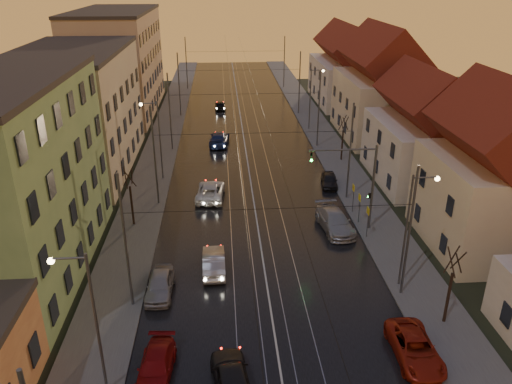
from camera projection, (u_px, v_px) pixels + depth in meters
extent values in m
cube|color=black|center=(245.00, 145.00, 60.17)|extent=(16.00, 120.00, 0.04)
cube|color=#4C4C4C|center=(161.00, 147.00, 59.51)|extent=(4.00, 120.00, 0.15)
cube|color=#4C4C4C|center=(327.00, 143.00, 60.79)|extent=(4.00, 120.00, 0.15)
cube|color=gray|center=(227.00, 146.00, 60.02)|extent=(0.06, 120.00, 0.03)
cube|color=gray|center=(239.00, 145.00, 60.11)|extent=(0.06, 120.00, 0.03)
cube|color=gray|center=(251.00, 145.00, 60.21)|extent=(0.06, 120.00, 0.03)
cube|color=gray|center=(263.00, 145.00, 60.30)|extent=(0.06, 120.00, 0.03)
cube|color=tan|center=(77.00, 112.00, 51.15)|extent=(10.00, 20.00, 12.00)
cube|color=tan|center=(119.00, 63.00, 72.63)|extent=(10.00, 24.00, 14.00)
cube|color=beige|center=(489.00, 203.00, 37.06)|extent=(8.50, 10.00, 7.00)
pyramid|color=maroon|center=(504.00, 133.00, 34.87)|extent=(8.67, 10.20, 3.80)
cube|color=beige|center=(423.00, 152.00, 49.11)|extent=(9.00, 12.00, 6.00)
pyramid|color=maroon|center=(429.00, 106.00, 47.25)|extent=(9.18, 12.24, 3.20)
cube|color=beige|center=(379.00, 106.00, 62.49)|extent=(9.00, 14.00, 7.50)
pyramid|color=maroon|center=(384.00, 60.00, 60.16)|extent=(9.18, 14.28, 4.00)
cube|color=beige|center=(345.00, 81.00, 79.10)|extent=(9.00, 16.00, 6.50)
pyramid|color=maroon|center=(347.00, 49.00, 77.08)|extent=(9.18, 16.32, 3.50)
cylinder|color=#595B60|center=(126.00, 243.00, 29.54)|extent=(0.16, 0.16, 9.00)
cylinder|color=#595B60|center=(409.00, 234.00, 30.64)|extent=(0.16, 0.16, 9.00)
cylinder|color=#595B60|center=(155.00, 157.00, 43.21)|extent=(0.16, 0.16, 9.00)
cylinder|color=#595B60|center=(350.00, 153.00, 44.32)|extent=(0.16, 0.16, 9.00)
cylinder|color=#595B60|center=(170.00, 113.00, 56.89)|extent=(0.16, 0.16, 9.00)
cylinder|color=#595B60|center=(319.00, 110.00, 58.00)|extent=(0.16, 0.16, 9.00)
cylinder|color=#595B60|center=(179.00, 85.00, 70.57)|extent=(0.16, 0.16, 9.00)
cylinder|color=#595B60|center=(299.00, 83.00, 71.67)|extent=(0.16, 0.16, 9.00)
cylinder|color=#595B60|center=(186.00, 64.00, 86.98)|extent=(0.16, 0.16, 9.00)
cylinder|color=#595B60|center=(284.00, 62.00, 88.09)|extent=(0.16, 0.16, 9.00)
cylinder|color=#595B60|center=(97.00, 327.00, 23.34)|extent=(0.14, 0.14, 8.00)
cylinder|color=#595B60|center=(67.00, 258.00, 21.75)|extent=(1.60, 0.10, 0.10)
sphere|color=#FFD88C|center=(51.00, 261.00, 21.75)|extent=(0.32, 0.32, 0.32)
cylinder|color=#595B60|center=(406.00, 233.00, 31.77)|extent=(0.14, 0.14, 8.00)
cylinder|color=#595B60|center=(426.00, 177.00, 30.28)|extent=(1.60, 0.10, 0.10)
sphere|color=#FFD88C|center=(437.00, 179.00, 30.37)|extent=(0.32, 0.32, 0.32)
cylinder|color=#595B60|center=(160.00, 141.00, 48.88)|extent=(0.14, 0.14, 8.00)
cylinder|color=#595B60|center=(148.00, 103.00, 47.28)|extent=(1.60, 0.10, 0.10)
sphere|color=#FFD88C|center=(141.00, 104.00, 47.28)|extent=(0.32, 0.32, 0.32)
cylinder|color=#595B60|center=(310.00, 100.00, 64.59)|extent=(0.14, 0.14, 8.00)
cylinder|color=#595B60|center=(318.00, 70.00, 63.11)|extent=(1.60, 0.10, 0.10)
sphere|color=#FFD88C|center=(323.00, 71.00, 63.19)|extent=(0.32, 0.32, 0.32)
cylinder|color=#595B60|center=(373.00, 189.00, 39.24)|extent=(0.20, 0.20, 7.20)
cylinder|color=#595B60|center=(343.00, 150.00, 37.73)|extent=(5.20, 0.14, 0.14)
imported|color=black|center=(311.00, 158.00, 37.82)|extent=(0.15, 0.18, 0.90)
sphere|color=#19FF3F|center=(311.00, 160.00, 37.77)|extent=(0.20, 0.20, 0.20)
cylinder|color=black|center=(132.00, 206.00, 40.58)|extent=(0.18, 0.18, 3.50)
cylinder|color=black|center=(132.00, 177.00, 39.64)|extent=(0.37, 0.92, 1.61)
cylinder|color=black|center=(128.00, 176.00, 39.75)|extent=(0.91, 0.40, 1.61)
cylinder|color=black|center=(126.00, 178.00, 39.45)|extent=(0.37, 0.92, 1.61)
cylinder|color=black|center=(130.00, 178.00, 39.36)|extent=(0.84, 0.54, 1.62)
cylinder|color=black|center=(448.00, 299.00, 29.13)|extent=(0.18, 0.18, 3.50)
cylinder|color=black|center=(458.00, 260.00, 28.18)|extent=(0.37, 0.92, 1.61)
cylinder|color=black|center=(452.00, 259.00, 28.30)|extent=(0.91, 0.40, 1.61)
cylinder|color=black|center=(452.00, 262.00, 28.00)|extent=(0.37, 0.92, 1.61)
cylinder|color=black|center=(459.00, 263.00, 27.90)|extent=(0.84, 0.54, 1.62)
cylinder|color=black|center=(342.00, 146.00, 54.67)|extent=(0.18, 0.18, 3.50)
cylinder|color=black|center=(346.00, 123.00, 53.73)|extent=(0.37, 0.92, 1.61)
cylinder|color=black|center=(342.00, 123.00, 53.84)|extent=(0.91, 0.40, 1.61)
cylinder|color=black|center=(342.00, 123.00, 53.54)|extent=(0.37, 0.92, 1.61)
cylinder|color=black|center=(345.00, 124.00, 53.44)|extent=(0.84, 0.54, 1.62)
imported|color=black|center=(232.00, 378.00, 24.73)|extent=(2.38, 4.76, 1.56)
imported|color=gray|center=(214.00, 262.00, 34.77)|extent=(1.64, 4.44, 1.45)
imported|color=silver|center=(210.00, 191.00, 45.96)|extent=(2.80, 5.37, 1.44)
imported|color=navy|center=(219.00, 139.00, 60.17)|extent=(2.62, 5.53, 1.56)
imported|color=black|center=(220.00, 105.00, 75.49)|extent=(1.57, 3.86, 1.31)
imported|color=maroon|center=(156.00, 367.00, 25.69)|extent=(2.02, 4.35, 1.23)
imported|color=#9B9BA0|center=(160.00, 284.00, 32.28)|extent=(1.79, 4.19, 1.41)
imported|color=#9B1F0F|center=(415.00, 348.00, 26.88)|extent=(2.24, 4.77, 1.32)
imported|color=#A2A2A8|center=(335.00, 221.00, 40.32)|extent=(2.78, 5.58, 1.56)
imported|color=black|center=(329.00, 180.00, 48.62)|extent=(1.93, 3.83, 1.25)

